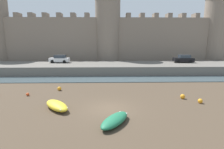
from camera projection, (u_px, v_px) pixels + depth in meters
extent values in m
plane|color=#4C3D2D|center=(109.00, 109.00, 16.49)|extent=(160.00, 160.00, 0.00)
cube|color=#47565B|center=(108.00, 79.00, 28.86)|extent=(80.00, 4.50, 0.10)
cube|color=#666059|center=(108.00, 68.00, 35.82)|extent=(67.67, 10.00, 1.72)
cube|color=gray|center=(108.00, 42.00, 44.76)|extent=(55.67, 2.80, 11.90)
cylinder|color=gray|center=(108.00, 32.00, 44.29)|extent=(6.23, 6.23, 16.82)
cylinder|color=gray|center=(216.00, 32.00, 44.97)|extent=(6.23, 6.23, 16.82)
cube|color=gray|center=(18.00, 15.00, 42.97)|extent=(1.10, 2.52, 1.10)
cube|color=gray|center=(32.00, 15.00, 43.05)|extent=(1.10, 2.52, 1.10)
cube|color=gray|center=(46.00, 15.00, 43.14)|extent=(1.10, 2.52, 1.10)
cube|color=gray|center=(60.00, 15.00, 43.22)|extent=(1.10, 2.52, 1.10)
cube|color=gray|center=(73.00, 15.00, 43.30)|extent=(1.10, 2.52, 1.10)
cube|color=gray|center=(87.00, 16.00, 43.39)|extent=(1.10, 2.52, 1.10)
cube|color=gray|center=(128.00, 16.00, 43.64)|extent=(1.10, 2.52, 1.10)
cube|color=gray|center=(142.00, 16.00, 43.72)|extent=(1.10, 2.52, 1.10)
cube|color=gray|center=(155.00, 16.00, 43.81)|extent=(1.10, 2.52, 1.10)
cube|color=gray|center=(169.00, 16.00, 43.89)|extent=(1.10, 2.52, 1.10)
cube|color=gray|center=(182.00, 16.00, 43.97)|extent=(1.10, 2.52, 1.10)
cube|color=gray|center=(196.00, 16.00, 44.06)|extent=(1.10, 2.52, 1.10)
ellipsoid|color=#1E6B47|center=(115.00, 120.00, 13.45)|extent=(2.92, 3.58, 0.64)
ellipsoid|color=#339266|center=(115.00, 119.00, 13.44)|extent=(2.35, 2.91, 0.35)
cube|color=beige|center=(113.00, 120.00, 13.21)|extent=(1.04, 0.76, 0.06)
cube|color=beige|center=(123.00, 113.00, 14.56)|extent=(0.75, 0.62, 0.08)
ellipsoid|color=yellow|center=(57.00, 105.00, 16.35)|extent=(3.27, 3.47, 0.72)
ellipsoid|color=#F2F246|center=(57.00, 105.00, 16.34)|extent=(2.64, 2.81, 0.40)
cube|color=beige|center=(56.00, 104.00, 16.51)|extent=(0.99, 0.90, 0.06)
cube|color=beige|center=(63.00, 109.00, 15.36)|extent=(0.74, 0.70, 0.08)
sphere|color=orange|center=(183.00, 96.00, 19.33)|extent=(0.51, 0.51, 0.51)
sphere|color=orange|center=(200.00, 101.00, 17.94)|extent=(0.47, 0.47, 0.47)
sphere|color=#E04C1E|center=(28.00, 94.00, 20.35)|extent=(0.36, 0.36, 0.36)
sphere|color=orange|center=(59.00, 89.00, 22.51)|extent=(0.50, 0.50, 0.50)
cube|color=black|center=(183.00, 60.00, 37.37)|extent=(4.18, 1.90, 0.80)
cube|color=#2D3842|center=(184.00, 56.00, 37.24)|extent=(2.32, 1.60, 0.64)
cylinder|color=black|center=(179.00, 61.00, 36.62)|extent=(0.65, 0.21, 0.64)
cylinder|color=black|center=(176.00, 61.00, 38.29)|extent=(0.65, 0.21, 0.64)
cylinder|color=black|center=(191.00, 61.00, 36.56)|extent=(0.65, 0.21, 0.64)
cylinder|color=black|center=(188.00, 61.00, 38.23)|extent=(0.65, 0.21, 0.64)
cube|color=silver|center=(59.00, 60.00, 37.10)|extent=(4.18, 1.90, 0.80)
cube|color=#2D3842|center=(60.00, 57.00, 36.97)|extent=(2.32, 1.60, 0.64)
cylinder|color=black|center=(52.00, 62.00, 36.35)|extent=(0.65, 0.21, 0.64)
cylinder|color=black|center=(55.00, 61.00, 38.02)|extent=(0.65, 0.21, 0.64)
cylinder|color=black|center=(64.00, 62.00, 36.29)|extent=(0.65, 0.21, 0.64)
cylinder|color=black|center=(67.00, 61.00, 37.96)|extent=(0.65, 0.21, 0.64)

